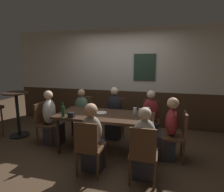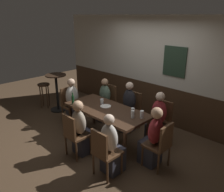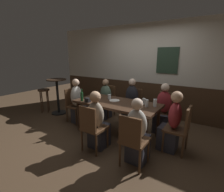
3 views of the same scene
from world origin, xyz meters
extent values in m
plane|color=#4C3826|center=(0.00, 0.00, 0.00)|extent=(12.00, 12.00, 0.00)
cube|color=#3D2819|center=(0.00, 1.65, 0.47)|extent=(6.40, 0.10, 0.95)
cube|color=beige|center=(0.00, 1.65, 1.77)|extent=(6.40, 0.10, 1.65)
cube|color=#233828|center=(0.58, 1.58, 1.60)|extent=(0.56, 0.03, 0.68)
cube|color=#382316|center=(0.00, 0.00, 0.71)|extent=(1.86, 0.85, 0.05)
cylinder|color=#382316|center=(-0.83, -0.35, 0.34)|extent=(0.07, 0.07, 0.69)
cylinder|color=#382316|center=(0.83, -0.35, 0.34)|extent=(0.07, 0.07, 0.69)
cylinder|color=#382316|center=(-0.83, 0.35, 0.34)|extent=(0.07, 0.07, 0.69)
cylinder|color=#382316|center=(0.83, 0.35, 0.34)|extent=(0.07, 0.07, 0.69)
cube|color=#513521|center=(0.00, 0.77, 0.43)|extent=(0.40, 0.40, 0.04)
cube|color=#513521|center=(0.00, 0.95, 0.67)|extent=(0.36, 0.04, 0.43)
cylinder|color=#513521|center=(0.17, 0.60, 0.21)|extent=(0.04, 0.04, 0.41)
cylinder|color=#513521|center=(-0.17, 0.60, 0.21)|extent=(0.04, 0.04, 0.41)
cylinder|color=#513521|center=(0.17, 0.94, 0.21)|extent=(0.04, 0.04, 0.41)
cylinder|color=#513521|center=(-0.17, 0.94, 0.21)|extent=(0.04, 0.04, 0.41)
cube|color=#513521|center=(0.82, -0.77, 0.43)|extent=(0.40, 0.40, 0.04)
cube|color=#513521|center=(0.82, -0.95, 0.67)|extent=(0.36, 0.04, 0.43)
cylinder|color=#513521|center=(0.65, -0.60, 0.21)|extent=(0.04, 0.04, 0.41)
cylinder|color=#513521|center=(0.99, -0.60, 0.21)|extent=(0.04, 0.04, 0.41)
cylinder|color=#513521|center=(0.65, -0.94, 0.21)|extent=(0.04, 0.04, 0.41)
cylinder|color=#513521|center=(0.99, -0.94, 0.21)|extent=(0.04, 0.04, 0.41)
cube|color=#513521|center=(-1.27, 0.00, 0.43)|extent=(0.40, 0.40, 0.04)
cube|color=#513521|center=(-1.45, 0.00, 0.67)|extent=(0.04, 0.36, 0.43)
cylinder|color=#513521|center=(-1.10, 0.17, 0.21)|extent=(0.04, 0.04, 0.41)
cylinder|color=#513521|center=(-1.10, -0.17, 0.21)|extent=(0.04, 0.04, 0.41)
cylinder|color=#513521|center=(-1.44, 0.17, 0.21)|extent=(0.04, 0.04, 0.41)
cylinder|color=#513521|center=(-1.44, -0.17, 0.21)|extent=(0.04, 0.04, 0.41)
cube|color=#513521|center=(-0.82, 0.77, 0.43)|extent=(0.40, 0.40, 0.04)
cube|color=#513521|center=(-0.82, 0.95, 0.67)|extent=(0.36, 0.04, 0.43)
cylinder|color=#513521|center=(-0.65, 0.60, 0.21)|extent=(0.04, 0.04, 0.41)
cylinder|color=#513521|center=(-0.99, 0.60, 0.21)|extent=(0.04, 0.04, 0.41)
cylinder|color=#513521|center=(-0.65, 0.94, 0.21)|extent=(0.04, 0.04, 0.41)
cylinder|color=#513521|center=(-0.99, 0.94, 0.21)|extent=(0.04, 0.04, 0.41)
cube|color=#513521|center=(0.82, 0.77, 0.43)|extent=(0.40, 0.40, 0.04)
cube|color=#513521|center=(0.82, 0.95, 0.67)|extent=(0.36, 0.04, 0.43)
cylinder|color=#513521|center=(0.99, 0.60, 0.21)|extent=(0.04, 0.04, 0.41)
cylinder|color=#513521|center=(0.65, 0.60, 0.21)|extent=(0.04, 0.04, 0.41)
cylinder|color=#513521|center=(0.99, 0.94, 0.21)|extent=(0.04, 0.04, 0.41)
cylinder|color=#513521|center=(0.65, 0.94, 0.21)|extent=(0.04, 0.04, 0.41)
cube|color=#513521|center=(1.27, 0.00, 0.43)|extent=(0.40, 0.40, 0.04)
cube|color=#513521|center=(1.45, 0.00, 0.67)|extent=(0.04, 0.36, 0.43)
cylinder|color=#513521|center=(1.10, -0.17, 0.21)|extent=(0.04, 0.04, 0.41)
cylinder|color=#513521|center=(1.10, 0.17, 0.21)|extent=(0.04, 0.04, 0.41)
cylinder|color=#513521|center=(1.44, -0.17, 0.21)|extent=(0.04, 0.04, 0.41)
cylinder|color=#513521|center=(1.44, 0.17, 0.21)|extent=(0.04, 0.04, 0.41)
cube|color=#513521|center=(0.00, -0.77, 0.43)|extent=(0.40, 0.40, 0.04)
cube|color=#513521|center=(0.00, -0.95, 0.67)|extent=(0.36, 0.04, 0.43)
cylinder|color=#513521|center=(-0.17, -0.60, 0.21)|extent=(0.04, 0.04, 0.41)
cylinder|color=#513521|center=(0.17, -0.60, 0.21)|extent=(0.04, 0.04, 0.41)
cylinder|color=#513521|center=(-0.17, -0.94, 0.21)|extent=(0.04, 0.04, 0.41)
cylinder|color=#513521|center=(0.17, -0.94, 0.21)|extent=(0.04, 0.04, 0.41)
cube|color=#2D2D38|center=(0.00, 0.64, 0.23)|extent=(0.32, 0.34, 0.45)
ellipsoid|color=black|center=(0.00, 0.73, 0.73)|extent=(0.34, 0.22, 0.55)
sphere|color=beige|center=(0.00, 0.73, 1.08)|extent=(0.18, 0.18, 0.18)
cube|color=#2D2D38|center=(0.82, -0.64, 0.23)|extent=(0.32, 0.34, 0.45)
ellipsoid|color=beige|center=(0.82, -0.73, 0.70)|extent=(0.34, 0.22, 0.49)
sphere|color=beige|center=(0.82, -0.73, 1.02)|extent=(0.18, 0.18, 0.18)
cube|color=#2D2D38|center=(-1.14, 0.00, 0.23)|extent=(0.34, 0.32, 0.45)
ellipsoid|color=beige|center=(-1.23, 0.00, 0.71)|extent=(0.22, 0.34, 0.53)
sphere|color=#DBB293|center=(-1.23, 0.00, 1.06)|extent=(0.18, 0.18, 0.18)
cube|color=#2D2D38|center=(-0.82, 0.64, 0.23)|extent=(0.32, 0.34, 0.45)
ellipsoid|color=#56705B|center=(-0.82, 0.73, 0.69)|extent=(0.34, 0.22, 0.47)
sphere|color=tan|center=(-0.82, 0.73, 1.00)|extent=(0.18, 0.18, 0.18)
cube|color=#2D2D38|center=(0.82, 0.64, 0.23)|extent=(0.32, 0.34, 0.45)
ellipsoid|color=maroon|center=(0.82, 0.73, 0.70)|extent=(0.34, 0.22, 0.50)
sphere|color=beige|center=(0.82, 0.73, 1.04)|extent=(0.19, 0.19, 0.19)
cube|color=#2D2D38|center=(1.14, 0.00, 0.23)|extent=(0.34, 0.32, 0.45)
ellipsoid|color=maroon|center=(1.23, 0.00, 0.70)|extent=(0.22, 0.34, 0.49)
sphere|color=tan|center=(1.23, 0.00, 1.03)|extent=(0.20, 0.20, 0.20)
cube|color=#2D2D38|center=(0.00, -0.64, 0.23)|extent=(0.32, 0.34, 0.45)
ellipsoid|color=tan|center=(0.00, -0.73, 0.69)|extent=(0.34, 0.22, 0.48)
sphere|color=tan|center=(0.00, -0.73, 1.02)|extent=(0.20, 0.20, 0.20)
cylinder|color=silver|center=(0.67, 0.05, 0.81)|extent=(0.07, 0.07, 0.15)
cylinder|color=silver|center=(0.67, 0.05, 0.79)|extent=(0.06, 0.06, 0.11)
cylinder|color=silver|center=(0.55, 0.19, 0.80)|extent=(0.07, 0.07, 0.12)
cylinder|color=gold|center=(0.55, 0.19, 0.77)|extent=(0.06, 0.06, 0.05)
cylinder|color=silver|center=(-0.28, 0.13, 0.79)|extent=(0.07, 0.07, 0.11)
cylinder|color=#B26623|center=(-0.28, 0.13, 0.76)|extent=(0.07, 0.07, 0.04)
cylinder|color=silver|center=(0.80, 0.16, 0.82)|extent=(0.07, 0.07, 0.15)
cylinder|color=#331E14|center=(0.80, 0.16, 0.78)|extent=(0.06, 0.06, 0.08)
cylinder|color=#194723|center=(-0.70, -0.34, 0.84)|extent=(0.06, 0.06, 0.20)
cylinder|color=#194723|center=(-0.70, -0.34, 0.97)|extent=(0.03, 0.03, 0.07)
cylinder|color=white|center=(-0.11, 0.07, 0.75)|extent=(0.23, 0.23, 0.01)
cube|color=black|center=(-0.54, -0.34, 0.79)|extent=(0.11, 0.09, 0.09)
cylinder|color=black|center=(-2.18, 0.16, 0.01)|extent=(0.44, 0.44, 0.03)
cylinder|color=black|center=(-2.18, 0.16, 0.53)|extent=(0.07, 0.07, 0.99)
cylinder|color=black|center=(-2.18, 0.16, 1.04)|extent=(0.56, 0.56, 0.03)
cylinder|color=#422B1C|center=(-2.63, 0.01, 0.70)|extent=(0.34, 0.34, 0.04)
cylinder|color=#422B1C|center=(-2.50, 0.01, 0.34)|extent=(0.03, 0.03, 0.68)
cylinder|color=#422B1C|center=(-2.63, 0.14, 0.34)|extent=(0.03, 0.03, 0.68)
cylinder|color=#422B1C|center=(-2.76, 0.01, 0.34)|extent=(0.03, 0.03, 0.68)
cylinder|color=#422B1C|center=(-2.63, -0.12, 0.34)|extent=(0.03, 0.03, 0.68)
camera|label=1|loc=(1.02, -3.27, 1.75)|focal=29.60mm
camera|label=2|loc=(3.13, -2.98, 2.59)|focal=36.06mm
camera|label=3|loc=(1.82, -2.93, 1.75)|focal=26.43mm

